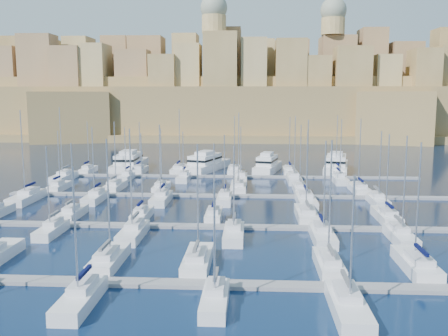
# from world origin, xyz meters

# --- Properties ---
(ground) EXTENTS (600.00, 600.00, 0.00)m
(ground) POSITION_xyz_m (0.00, 0.00, 0.00)
(ground) COLOR black
(ground) RESTS_ON ground
(pontoon_near) EXTENTS (84.00, 2.00, 0.40)m
(pontoon_near) POSITION_xyz_m (0.00, -34.00, 0.20)
(pontoon_near) COLOR slate
(pontoon_near) RESTS_ON ground
(pontoon_mid_near) EXTENTS (84.00, 2.00, 0.40)m
(pontoon_mid_near) POSITION_xyz_m (0.00, -12.00, 0.20)
(pontoon_mid_near) COLOR slate
(pontoon_mid_near) RESTS_ON ground
(pontoon_mid_far) EXTENTS (84.00, 2.00, 0.40)m
(pontoon_mid_far) POSITION_xyz_m (0.00, 10.00, 0.20)
(pontoon_mid_far) COLOR slate
(pontoon_mid_far) RESTS_ON ground
(pontoon_far) EXTENTS (84.00, 2.00, 0.40)m
(pontoon_far) POSITION_xyz_m (0.00, 32.00, 0.20)
(pontoon_far) COLOR slate
(pontoon_far) RESTS_ON ground
(sailboat_2) EXTENTS (2.75, 9.15, 14.55)m
(sailboat_2) POSITION_xyz_m (-11.83, -28.54, 0.75)
(sailboat_2) COLOR silver
(sailboat_2) RESTS_ON ground
(sailboat_3) EXTENTS (2.86, 9.55, 14.02)m
(sailboat_3) POSITION_xyz_m (-1.82, -28.35, 0.75)
(sailboat_3) COLOR silver
(sailboat_3) RESTS_ON ground
(sailboat_4) EXTENTS (2.60, 8.66, 14.57)m
(sailboat_4) POSITION_xyz_m (12.64, -28.78, 0.75)
(sailboat_4) COLOR silver
(sailboat_4) RESTS_ON ground
(sailboat_5) EXTENTS (2.93, 9.77, 14.34)m
(sailboat_5) POSITION_xyz_m (22.17, -28.24, 0.75)
(sailboat_5) COLOR silver
(sailboat_5) RESTS_ON ground
(sailboat_8) EXTENTS (2.65, 8.82, 13.24)m
(sailboat_8) POSITION_xyz_m (-11.34, -39.30, 0.73)
(sailboat_8) COLOR silver
(sailboat_8) RESTS_ON ground
(sailboat_9) EXTENTS (2.33, 7.78, 11.82)m
(sailboat_9) POSITION_xyz_m (0.92, -38.79, 0.71)
(sailboat_9) COLOR silver
(sailboat_9) RESTS_ON ground
(sailboat_10) EXTENTS (2.86, 9.52, 12.70)m
(sailboat_10) POSITION_xyz_m (12.68, -39.64, 0.74)
(sailboat_10) COLOR silver
(sailboat_10) RESTS_ON ground
(sailboat_13) EXTENTS (2.40, 8.00, 11.97)m
(sailboat_13) POSITION_xyz_m (-23.77, -7.10, 0.72)
(sailboat_13) COLOR silver
(sailboat_13) RESTS_ON ground
(sailboat_14) EXTENTS (2.31, 7.69, 13.52)m
(sailboat_14) POSITION_xyz_m (-12.79, -7.26, 0.73)
(sailboat_14) COLOR silver
(sailboat_14) RESTS_ON ground
(sailboat_15) EXTENTS (2.37, 7.89, 12.02)m
(sailboat_15) POSITION_xyz_m (-1.64, -7.16, 0.72)
(sailboat_15) COLOR silver
(sailboat_15) RESTS_ON ground
(sailboat_16) EXTENTS (2.96, 9.87, 14.06)m
(sailboat_16) POSITION_xyz_m (12.57, -6.19, 0.75)
(sailboat_16) COLOR silver
(sailboat_16) RESTS_ON ground
(sailboat_17) EXTENTS (2.77, 9.23, 13.50)m
(sailboat_17) POSITION_xyz_m (24.65, -6.50, 0.74)
(sailboat_17) COLOR silver
(sailboat_17) RESTS_ON ground
(sailboat_19) EXTENTS (2.35, 7.83, 12.54)m
(sailboat_19) POSITION_xyz_m (-23.19, -16.81, 0.72)
(sailboat_19) COLOR silver
(sailboat_19) RESTS_ON ground
(sailboat_20) EXTENTS (2.74, 9.14, 14.98)m
(sailboat_20) POSITION_xyz_m (-11.71, -17.46, 0.75)
(sailboat_20) COLOR silver
(sailboat_20) RESTS_ON ground
(sailboat_21) EXTENTS (2.63, 8.76, 12.83)m
(sailboat_21) POSITION_xyz_m (1.81, -17.27, 0.73)
(sailboat_21) COLOR silver
(sailboat_21) RESTS_ON ground
(sailboat_22) EXTENTS (2.75, 9.15, 13.54)m
(sailboat_22) POSITION_xyz_m (13.50, -17.46, 0.74)
(sailboat_22) COLOR silver
(sailboat_22) RESTS_ON ground
(sailboat_23) EXTENTS (2.61, 8.69, 14.21)m
(sailboat_23) POSITION_xyz_m (23.65, -17.24, 0.74)
(sailboat_23) COLOR silver
(sailboat_23) RESTS_ON ground
(sailboat_24) EXTENTS (2.32, 7.74, 12.20)m
(sailboat_24) POSITION_xyz_m (-34.51, 14.77, 0.72)
(sailboat_24) COLOR silver
(sailboat_24) RESTS_ON ground
(sailboat_25) EXTENTS (2.84, 9.46, 13.97)m
(sailboat_25) POSITION_xyz_m (-23.33, 15.62, 0.75)
(sailboat_25) COLOR silver
(sailboat_25) RESTS_ON ground
(sailboat_26) EXTENTS (2.46, 8.19, 12.67)m
(sailboat_26) POSITION_xyz_m (-13.88, 14.99, 0.73)
(sailboat_26) COLOR silver
(sailboat_26) RESTS_ON ground
(sailboat_27) EXTENTS (3.01, 10.05, 15.80)m
(sailboat_27) POSITION_xyz_m (1.47, 15.90, 0.77)
(sailboat_27) COLOR silver
(sailboat_27) RESTS_ON ground
(sailboat_28) EXTENTS (2.46, 8.21, 13.52)m
(sailboat_28) POSITION_xyz_m (13.57, 15.00, 0.73)
(sailboat_28) COLOR silver
(sailboat_28) RESTS_ON ground
(sailboat_29) EXTENTS (2.83, 9.42, 14.69)m
(sailboat_29) POSITION_xyz_m (25.10, 15.59, 0.75)
(sailboat_29) COLOR silver
(sailboat_29) RESTS_ON ground
(sailboat_30) EXTENTS (3.16, 10.52, 16.68)m
(sailboat_30) POSITION_xyz_m (-36.17, 3.86, 0.78)
(sailboat_30) COLOR silver
(sailboat_30) RESTS_ON ground
(sailboat_31) EXTENTS (2.64, 8.79, 13.72)m
(sailboat_31) POSITION_xyz_m (-23.92, 4.72, 0.74)
(sailboat_31) COLOR silver
(sailboat_31) RESTS_ON ground
(sailboat_32) EXTENTS (2.80, 9.32, 14.17)m
(sailboat_32) POSITION_xyz_m (-11.92, 4.45, 0.75)
(sailboat_32) COLOR silver
(sailboat_32) RESTS_ON ground
(sailboat_33) EXTENTS (2.49, 8.28, 12.43)m
(sailboat_33) POSITION_xyz_m (-0.67, 4.96, 0.72)
(sailboat_33) COLOR silver
(sailboat_33) RESTS_ON ground
(sailboat_34) EXTENTS (3.10, 10.33, 15.14)m
(sailboat_34) POSITION_xyz_m (13.60, 3.96, 0.76)
(sailboat_34) COLOR silver
(sailboat_34) RESTS_ON ground
(sailboat_35) EXTENTS (2.51, 8.36, 13.17)m
(sailboat_35) POSITION_xyz_m (26.12, 4.93, 0.73)
(sailboat_35) COLOR silver
(sailboat_35) RESTS_ON ground
(sailboat_36) EXTENTS (2.37, 7.91, 12.80)m
(sailboat_36) POSITION_xyz_m (-35.91, 36.85, 0.73)
(sailboat_36) COLOR silver
(sailboat_36) RESTS_ON ground
(sailboat_37) EXTENTS (2.62, 8.72, 12.68)m
(sailboat_37) POSITION_xyz_m (-23.23, 37.25, 0.73)
(sailboat_37) COLOR silver
(sailboat_37) RESTS_ON ground
(sailboat_38) EXTENTS (3.23, 10.77, 15.82)m
(sailboat_38) POSITION_xyz_m (-13.61, 38.26, 0.77)
(sailboat_38) COLOR silver
(sailboat_38) RESTS_ON ground
(sailboat_39) EXTENTS (3.00, 10.00, 14.10)m
(sailboat_39) POSITION_xyz_m (-0.14, 37.88, 0.75)
(sailboat_39) COLOR silver
(sailboat_39) RESTS_ON ground
(sailboat_40) EXTENTS (2.90, 9.68, 13.92)m
(sailboat_40) POSITION_xyz_m (13.12, 37.72, 0.75)
(sailboat_40) COLOR silver
(sailboat_40) RESTS_ON ground
(sailboat_41) EXTENTS (2.72, 9.08, 14.40)m
(sailboat_41) POSITION_xyz_m (24.28, 37.43, 0.75)
(sailboat_41) COLOR silver
(sailboat_41) RESTS_ON ground
(sailboat_42) EXTENTS (3.17, 10.57, 16.60)m
(sailboat_42) POSITION_xyz_m (-37.84, 25.84, 0.78)
(sailboat_42) COLOR silver
(sailboat_42) RESTS_ON ground
(sailboat_43) EXTENTS (2.28, 7.59, 12.17)m
(sailboat_43) POSITION_xyz_m (-23.99, 27.31, 0.72)
(sailboat_43) COLOR silver
(sailboat_43) RESTS_ON ground
(sailboat_44) EXTENTS (2.48, 8.25, 11.25)m
(sailboat_44) POSITION_xyz_m (-11.01, 26.98, 0.71)
(sailboat_44) COLOR silver
(sailboat_44) RESTS_ON ground
(sailboat_45) EXTENTS (2.80, 9.33, 12.44)m
(sailboat_45) POSITION_xyz_m (1.67, 26.45, 0.73)
(sailboat_45) COLOR silver
(sailboat_45) RESTS_ON ground
(sailboat_46) EXTENTS (2.88, 9.60, 14.83)m
(sailboat_46) POSITION_xyz_m (13.32, 26.32, 0.75)
(sailboat_46) COLOR silver
(sailboat_46) RESTS_ON ground
(sailboat_47) EXTENTS (2.72, 9.05, 14.11)m
(sailboat_47) POSITION_xyz_m (23.15, 26.59, 0.74)
(sailboat_47) COLOR silver
(sailboat_47) RESTS_ON ground
(motor_yacht_a) EXTENTS (6.14, 19.78, 5.25)m
(motor_yacht_a) POSITION_xyz_m (-27.28, 42.97, 1.73)
(motor_yacht_a) COLOR silver
(motor_yacht_a) RESTS_ON ground
(motor_yacht_b) EXTENTS (11.47, 19.58, 5.25)m
(motor_yacht_b) POSITION_xyz_m (-7.49, 42.54, 1.73)
(motor_yacht_b) COLOR silver
(motor_yacht_b) RESTS_ON ground
(motor_yacht_c) EXTENTS (7.74, 15.31, 5.25)m
(motor_yacht_c) POSITION_xyz_m (7.91, 40.56, 1.73)
(motor_yacht_c) COLOR silver
(motor_yacht_c) RESTS_ON ground
(motor_yacht_d) EXTENTS (8.83, 18.82, 5.25)m
(motor_yacht_d) POSITION_xyz_m (24.98, 42.21, 1.73)
(motor_yacht_d) COLOR silver
(motor_yacht_d) RESTS_ON ground
(fortified_city) EXTENTS (460.00, 108.95, 59.52)m
(fortified_city) POSITION_xyz_m (-0.19, 155.26, 14.74)
(fortified_city) COLOR brown
(fortified_city) RESTS_ON ground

